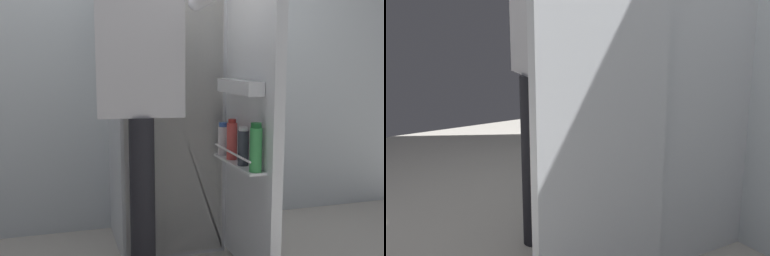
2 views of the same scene
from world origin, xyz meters
The scene contains 2 objects.
refrigerator centered at (0.03, 0.49, 0.90)m, with size 0.68×1.20×1.79m.
person centered at (-0.23, 0.00, 1.06)m, with size 0.56×0.79×1.76m.
Camera 2 is at (1.96, -1.18, 1.25)m, focal length 48.26 mm.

